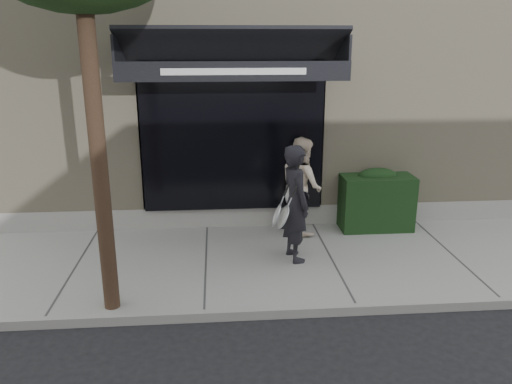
{
  "coord_description": "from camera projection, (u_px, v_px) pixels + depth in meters",
  "views": [
    {
      "loc": [
        -1.79,
        -7.25,
        3.46
      ],
      "look_at": [
        -1.16,
        0.6,
        1.06
      ],
      "focal_mm": 35.0,
      "sensor_mm": 36.0,
      "label": 1
    }
  ],
  "objects": [
    {
      "name": "pedestrian_front",
      "position": [
        295.0,
        203.0,
        7.71
      ],
      "size": [
        0.72,
        0.88,
        1.85
      ],
      "color": "black",
      "rests_on": "sidewalk"
    },
    {
      "name": "ground",
      "position": [
        330.0,
        264.0,
        8.06
      ],
      "size": [
        80.0,
        80.0,
        0.0
      ],
      "primitive_type": "plane",
      "color": "black",
      "rests_on": "ground"
    },
    {
      "name": "building_facade",
      "position": [
        289.0,
        72.0,
        11.99
      ],
      "size": [
        14.3,
        8.04,
        5.64
      ],
      "color": "#B5A88A",
      "rests_on": "ground"
    },
    {
      "name": "sidewalk",
      "position": [
        330.0,
        260.0,
        8.04
      ],
      "size": [
        20.0,
        3.0,
        0.12
      ],
      "primitive_type": "cube",
      "color": "gray",
      "rests_on": "ground"
    },
    {
      "name": "hedge",
      "position": [
        376.0,
        200.0,
        9.14
      ],
      "size": [
        1.3,
        0.7,
        1.14
      ],
      "color": "black",
      "rests_on": "sidewalk"
    },
    {
      "name": "pedestrian_back",
      "position": [
        302.0,
        185.0,
        8.89
      ],
      "size": [
        0.85,
        0.98,
        1.73
      ],
      "color": "beige",
      "rests_on": "sidewalk"
    },
    {
      "name": "curb",
      "position": [
        357.0,
        309.0,
        6.56
      ],
      "size": [
        20.0,
        0.1,
        0.14
      ],
      "primitive_type": "cube",
      "color": "gray",
      "rests_on": "ground"
    }
  ]
}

